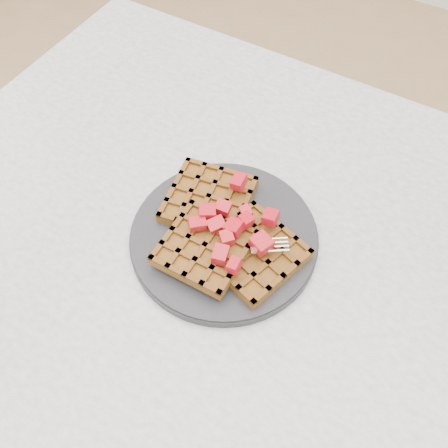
# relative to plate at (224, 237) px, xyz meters

# --- Properties ---
(ground) EXTENTS (4.00, 4.00, 0.00)m
(ground) POSITION_rel_plate_xyz_m (0.11, 0.00, -0.76)
(ground) COLOR tan
(ground) RESTS_ON ground
(table) EXTENTS (1.20, 0.80, 0.75)m
(table) POSITION_rel_plate_xyz_m (0.11, 0.00, -0.12)
(table) COLOR silver
(table) RESTS_ON ground
(plate) EXTENTS (0.26, 0.26, 0.02)m
(plate) POSITION_rel_plate_xyz_m (0.00, 0.00, 0.00)
(plate) COLOR black
(plate) RESTS_ON table
(waffles) EXTENTS (0.23, 0.19, 0.03)m
(waffles) POSITION_rel_plate_xyz_m (0.00, -0.00, 0.02)
(waffles) COLOR brown
(waffles) RESTS_ON plate
(strawberry_pile) EXTENTS (0.15, 0.15, 0.02)m
(strawberry_pile) POSITION_rel_plate_xyz_m (0.00, 0.00, 0.05)
(strawberry_pile) COLOR #A1000F
(strawberry_pile) RESTS_ON waffles
(fork) EXTENTS (0.16, 0.12, 0.02)m
(fork) POSITION_rel_plate_xyz_m (0.03, -0.03, 0.02)
(fork) COLOR silver
(fork) RESTS_ON plate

